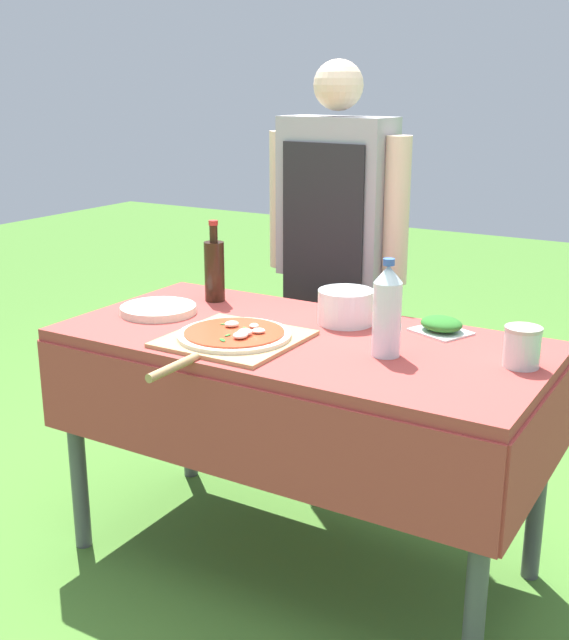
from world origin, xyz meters
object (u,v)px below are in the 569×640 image
(water_bottle, at_px, (387,310))
(herb_container, at_px, (441,325))
(prep_table, at_px, (301,369))
(pizza_on_peel, at_px, (233,337))
(mixing_tub, at_px, (346,307))
(oil_bottle, at_px, (214,269))
(person_cook, at_px, (335,239))
(plate_stack, at_px, (158,309))
(sauce_jar, at_px, (522,349))

(water_bottle, height_order, herb_container, water_bottle)
(prep_table, bearing_deg, pizza_on_peel, -132.69)
(herb_container, xyz_separation_m, mixing_tub, (-0.29, -0.06, 0.03))
(oil_bottle, bearing_deg, herb_container, 3.22)
(person_cook, relative_size, herb_container, 7.99)
(person_cook, relative_size, water_bottle, 5.76)
(pizza_on_peel, distance_m, water_bottle, 0.46)
(prep_table, bearing_deg, plate_stack, -177.10)
(sauce_jar, bearing_deg, oil_bottle, 172.99)
(oil_bottle, relative_size, mixing_tub, 1.60)
(prep_table, height_order, sauce_jar, sauce_jar)
(person_cook, distance_m, sauce_jar, 1.05)
(person_cook, height_order, mixing_tub, person_cook)
(prep_table, height_order, plate_stack, plate_stack)
(pizza_on_peel, bearing_deg, prep_table, 47.21)
(prep_table, height_order, herb_container, herb_container)
(prep_table, distance_m, herb_container, 0.44)
(oil_bottle, bearing_deg, prep_table, -23.64)
(oil_bottle, xyz_separation_m, herb_container, (0.80, 0.04, -0.09))
(herb_container, distance_m, mixing_tub, 0.30)
(oil_bottle, height_order, herb_container, oil_bottle)
(prep_table, height_order, water_bottle, water_bottle)
(pizza_on_peel, relative_size, water_bottle, 2.08)
(water_bottle, relative_size, plate_stack, 1.09)
(water_bottle, bearing_deg, prep_table, 173.16)
(person_cook, distance_m, mixing_tub, 0.56)
(herb_container, height_order, sauce_jar, sauce_jar)
(person_cook, distance_m, plate_stack, 0.76)
(herb_container, bearing_deg, prep_table, -144.77)
(prep_table, xyz_separation_m, water_bottle, (0.29, -0.03, 0.23))
(prep_table, xyz_separation_m, person_cook, (-0.23, 0.66, 0.26))
(sauce_jar, bearing_deg, water_bottle, -163.81)
(plate_stack, bearing_deg, person_cook, 67.15)
(pizza_on_peel, bearing_deg, oil_bottle, 131.79)
(pizza_on_peel, xyz_separation_m, water_bottle, (0.43, 0.12, 0.11))
(herb_container, xyz_separation_m, plate_stack, (-0.86, -0.27, -0.01))
(pizza_on_peel, distance_m, sauce_jar, 0.80)
(herb_container, bearing_deg, plate_stack, -162.65)
(mixing_tub, height_order, sauce_jar, sauce_jar)
(plate_stack, bearing_deg, oil_bottle, 73.88)
(pizza_on_peel, distance_m, herb_container, 0.62)
(oil_bottle, bearing_deg, pizza_on_peel, -48.10)
(person_cook, height_order, herb_container, person_cook)
(pizza_on_peel, relative_size, sauce_jar, 5.18)
(person_cook, relative_size, mixing_tub, 8.97)
(water_bottle, relative_size, sauce_jar, 2.49)
(pizza_on_peel, distance_m, plate_stack, 0.40)
(oil_bottle, bearing_deg, water_bottle, -17.45)
(person_cook, distance_m, pizza_on_peel, 0.83)
(prep_table, bearing_deg, mixing_tub, 73.65)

